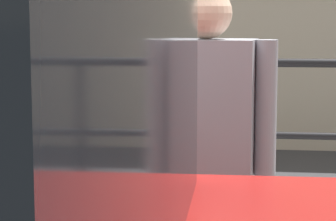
# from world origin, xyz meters

# --- Properties ---
(parking_meter) EXTENTS (0.17, 0.18, 1.43)m
(parking_meter) POSITION_xyz_m (0.38, 0.41, 1.15)
(parking_meter) COLOR slate
(parking_meter) RESTS_ON sidewalk_curb
(pedestrian_at_meter) EXTENTS (0.63, 0.52, 1.59)m
(pedestrian_at_meter) POSITION_xyz_m (0.97, 0.37, 1.02)
(pedestrian_at_meter) COLOR slate
(pedestrian_at_meter) RESTS_ON sidewalk_curb
(background_railing) EXTENTS (24.06, 0.06, 1.17)m
(background_railing) POSITION_xyz_m (-0.00, 2.44, 0.95)
(background_railing) COLOR black
(background_railing) RESTS_ON sidewalk_curb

